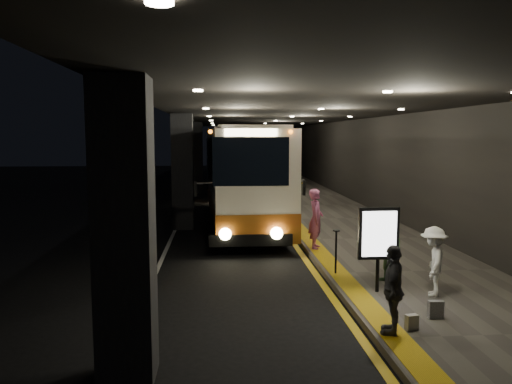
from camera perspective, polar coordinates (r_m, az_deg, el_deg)
name	(u,v)px	position (r m, az deg, el deg)	size (l,w,h in m)	color
ground	(224,251)	(15.60, -3.72, -6.79)	(90.00, 90.00, 0.00)	black
lane_line_white	(178,224)	(20.56, -8.92, -3.61)	(0.12, 50.00, 0.01)	silver
kerb_stripe_yellow	(279,222)	(20.65, 2.66, -3.50)	(0.18, 50.00, 0.01)	gold
sidewalk	(336,220)	(21.06, 9.16, -3.18)	(4.50, 50.00, 0.15)	#514C44
tactile_strip	(291,219)	(20.69, 4.04, -3.06)	(0.50, 50.00, 0.01)	gold
terminal_wall	(391,150)	(21.42, 15.19, 4.70)	(0.10, 50.00, 6.00)	black
support_columns	(183,172)	(19.28, -8.38, 2.31)	(0.80, 24.80, 4.40)	black
canopy	(283,110)	(20.38, 3.15, 9.34)	(9.00, 50.00, 0.40)	black
coach_main	(241,179)	(20.26, -1.71, 1.48)	(2.97, 12.22, 3.78)	beige
coach_second	(235,160)	(33.26, -2.41, 3.65)	(2.74, 12.90, 4.06)	beige
passenger_boarding	(316,219)	(15.25, 6.86, -3.06)	(0.66, 0.44, 1.82)	#C45B8B
passenger_waiting_green	(388,252)	(11.90, 14.84, -6.69)	(0.74, 0.46, 1.52)	#486D3C
passenger_waiting_white	(433,261)	(11.40, 19.61, -7.46)	(0.97, 0.45, 1.50)	silver
passenger_waiting_grey	(393,289)	(9.06, 15.39, -10.69)	(0.92, 0.47, 1.57)	#4A4A4F
bag_polka	(436,310)	(10.20, 19.85, -12.52)	(0.28, 0.12, 0.34)	black
bag_plain	(412,322)	(9.52, 17.36, -14.02)	(0.22, 0.13, 0.27)	#AEABA3
info_sign	(379,235)	(11.20, 13.84, -4.80)	(0.89, 0.12, 1.88)	black
stanchion_post	(336,252)	(12.61, 9.12, -6.80)	(0.05, 0.05, 1.09)	black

